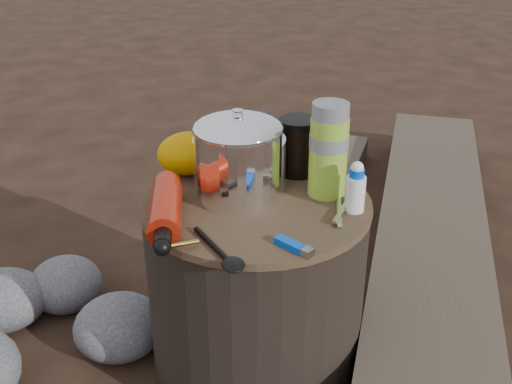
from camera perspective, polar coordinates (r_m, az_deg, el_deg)
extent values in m
plane|color=black|center=(1.61, 0.00, -15.38)|extent=(60.00, 60.00, 0.00)
cylinder|color=black|center=(1.47, 0.00, -8.73)|extent=(0.50, 0.50, 0.46)
cube|color=#443A2E|center=(2.00, 15.74, -4.46)|extent=(1.12, 1.84, 0.16)
cube|color=#443A2E|center=(2.26, 5.73, -0.64)|extent=(0.70, 1.05, 0.09)
cylinder|color=silver|center=(1.37, -1.53, 2.56)|extent=(0.20, 0.20, 0.12)
cylinder|color=white|center=(1.33, -1.65, 3.29)|extent=(0.19, 0.19, 0.19)
cylinder|color=#87B12D|center=(1.34, 6.69, 3.84)|extent=(0.08, 0.08, 0.21)
cylinder|color=black|center=(1.45, 3.90, 4.18)|extent=(0.09, 0.09, 0.13)
ellipsoid|color=#D58C00|center=(1.46, -6.24, 3.56)|extent=(0.15, 0.12, 0.10)
cube|color=#0A1345|center=(1.49, -0.90, 4.94)|extent=(0.11, 0.06, 0.13)
cube|color=blue|center=(1.18, 3.21, -4.82)|extent=(0.07, 0.08, 0.02)
cylinder|color=white|center=(1.30, 9.16, 0.25)|extent=(0.04, 0.04, 0.10)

